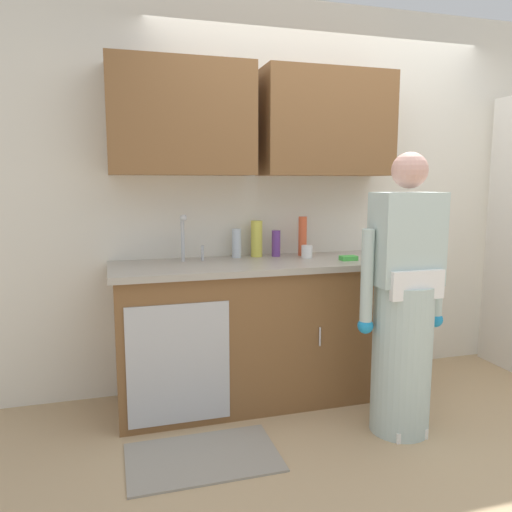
{
  "coord_description": "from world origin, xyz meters",
  "views": [
    {
      "loc": [
        -1.5,
        -2.4,
        1.45
      ],
      "look_at": [
        -0.64,
        0.55,
        1.0
      ],
      "focal_mm": 35.03,
      "sensor_mm": 36.0,
      "label": 1
    }
  ],
  "objects": [
    {
      "name": "sink",
      "position": [
        -1.01,
        0.71,
        0.93
      ],
      "size": [
        0.5,
        0.36,
        0.35
      ],
      "color": "#B7BABF",
      "rests_on": "counter_cabinet"
    },
    {
      "name": "bottle_water_short",
      "position": [
        -0.53,
        0.91,
        1.07
      ],
      "size": [
        0.08,
        0.08,
        0.25
      ],
      "primitive_type": "cylinder",
      "color": "#D8D14C",
      "rests_on": "countertop"
    },
    {
      "name": "bottle_soap",
      "position": [
        -0.67,
        0.91,
        1.04
      ],
      "size": [
        0.06,
        0.06,
        0.2
      ],
      "primitive_type": "cylinder",
      "color": "silver",
      "rests_on": "countertop"
    },
    {
      "name": "bottle_dish_liquid",
      "position": [
        -0.39,
        0.88,
        1.03
      ],
      "size": [
        0.06,
        0.06,
        0.18
      ],
      "primitive_type": "cylinder",
      "color": "#66388C",
      "rests_on": "countertop"
    },
    {
      "name": "person_at_sink",
      "position": [
        0.09,
        0.03,
        0.69
      ],
      "size": [
        0.55,
        0.34,
        1.62
      ],
      "color": "white",
      "rests_on": "ground"
    },
    {
      "name": "sponge",
      "position": [
        0.01,
        0.58,
        0.96
      ],
      "size": [
        0.11,
        0.07,
        0.03
      ],
      "primitive_type": "cube",
      "color": "#4CBF4C",
      "rests_on": "countertop"
    },
    {
      "name": "countertop",
      "position": [
        -0.55,
        0.7,
        0.92
      ],
      "size": [
        1.96,
        0.66,
        0.04
      ],
      "primitive_type": "cube",
      "color": "#A8A093",
      "rests_on": "counter_cabinet"
    },
    {
      "name": "counter_cabinet",
      "position": [
        -0.55,
        0.7,
        0.45
      ],
      "size": [
        1.9,
        0.62,
        0.9
      ],
      "color": "brown",
      "rests_on": "ground"
    },
    {
      "name": "kitchen_wall_with_uppers",
      "position": [
        -0.14,
        0.99,
        1.48
      ],
      "size": [
        4.8,
        0.44,
        2.7
      ],
      "color": "silver",
      "rests_on": "ground"
    },
    {
      "name": "cup_by_sink",
      "position": [
        -0.21,
        0.76,
        0.98
      ],
      "size": [
        0.08,
        0.08,
        0.09
      ],
      "primitive_type": "cylinder",
      "color": "white",
      "rests_on": "countertop"
    },
    {
      "name": "bottle_cleaner_spray",
      "position": [
        -0.2,
        0.87,
        1.08
      ],
      "size": [
        0.06,
        0.06,
        0.28
      ],
      "primitive_type": "cylinder",
      "color": "#E05933",
      "rests_on": "countertop"
    },
    {
      "name": "knife_on_counter",
      "position": [
        0.35,
        0.89,
        0.94
      ],
      "size": [
        0.11,
        0.23,
        0.01
      ],
      "primitive_type": "cube",
      "rotation": [
        0.0,
        0.0,
        4.36
      ],
      "color": "silver",
      "rests_on": "countertop"
    },
    {
      "name": "ground_plane",
      "position": [
        0.0,
        0.0,
        0.0
      ],
      "size": [
        9.0,
        9.0,
        0.0
      ],
      "primitive_type": "plane",
      "color": "tan"
    },
    {
      "name": "floor_mat",
      "position": [
        -1.08,
        0.05,
        0.01
      ],
      "size": [
        0.8,
        0.5,
        0.01
      ],
      "primitive_type": "cube",
      "color": "gray",
      "rests_on": "ground"
    }
  ]
}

